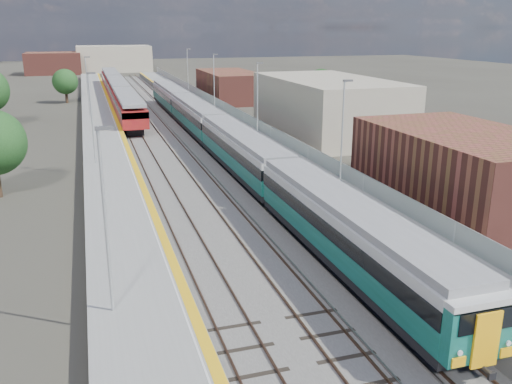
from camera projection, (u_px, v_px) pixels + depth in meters
name	position (u px, v px, depth m)	size (l,w,h in m)	color
ground	(183.00, 134.00, 63.36)	(320.00, 320.00, 0.00)	#47443A
ballast_bed	(161.00, 131.00, 64.99)	(10.50, 155.00, 0.06)	#565451
tracks	(164.00, 128.00, 66.67)	(8.96, 160.00, 0.17)	#4C3323
platform_right	(222.00, 124.00, 66.98)	(4.70, 155.00, 8.52)	slate
platform_left	(102.00, 130.00, 62.90)	(4.30, 155.00, 8.52)	slate
buildings	(48.00, 33.00, 135.99)	(72.00, 185.50, 40.00)	brown
green_train	(216.00, 130.00, 53.58)	(2.80, 78.00, 3.08)	black
red_train	(118.00, 91.00, 86.83)	(2.97, 60.14, 3.75)	black
tree_c	(65.00, 82.00, 88.22)	(4.07, 4.07, 5.52)	#382619
tree_d	(321.00, 83.00, 83.70)	(4.34, 4.34, 5.88)	#382619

